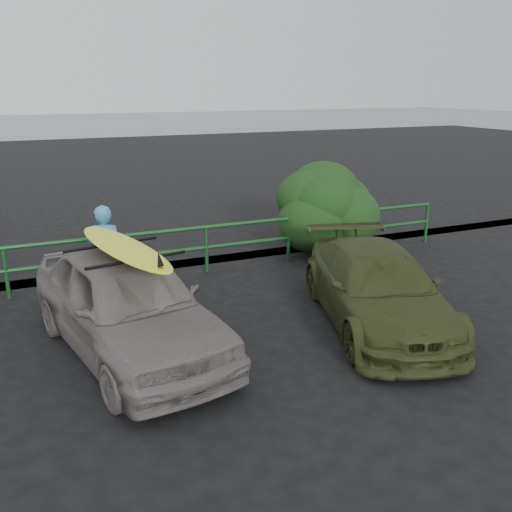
{
  "coord_description": "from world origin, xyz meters",
  "views": [
    {
      "loc": [
        -2.88,
        -6.24,
        3.91
      ],
      "look_at": [
        0.86,
        2.08,
        1.17
      ],
      "focal_mm": 40.0,
      "sensor_mm": 36.0,
      "label": 1
    }
  ],
  "objects_px": {
    "sedan": "(127,303)",
    "man": "(105,254)",
    "guardrail": "(161,254)",
    "olive_vehicle": "(377,288)",
    "surfboard": "(123,247)"
  },
  "relations": [
    {
      "from": "sedan",
      "to": "olive_vehicle",
      "type": "xyz_separation_m",
      "value": [
        4.06,
        -0.65,
        -0.14
      ]
    },
    {
      "from": "olive_vehicle",
      "to": "man",
      "type": "height_order",
      "value": "man"
    },
    {
      "from": "guardrail",
      "to": "sedan",
      "type": "height_order",
      "value": "sedan"
    },
    {
      "from": "guardrail",
      "to": "olive_vehicle",
      "type": "distance_m",
      "value": 4.69
    },
    {
      "from": "olive_vehicle",
      "to": "man",
      "type": "xyz_separation_m",
      "value": [
        -3.96,
        2.96,
        0.28
      ]
    },
    {
      "from": "guardrail",
      "to": "sedan",
      "type": "distance_m",
      "value": 3.49
    },
    {
      "from": "sedan",
      "to": "man",
      "type": "distance_m",
      "value": 2.32
    },
    {
      "from": "man",
      "to": "surfboard",
      "type": "bearing_deg",
      "value": 105.21
    },
    {
      "from": "sedan",
      "to": "man",
      "type": "relative_size",
      "value": 2.49
    },
    {
      "from": "sedan",
      "to": "guardrail",
      "type": "bearing_deg",
      "value": 56.66
    },
    {
      "from": "guardrail",
      "to": "man",
      "type": "bearing_deg",
      "value": -145.52
    },
    {
      "from": "guardrail",
      "to": "olive_vehicle",
      "type": "relative_size",
      "value": 3.16
    },
    {
      "from": "sedan",
      "to": "surfboard",
      "type": "height_order",
      "value": "surfboard"
    },
    {
      "from": "olive_vehicle",
      "to": "man",
      "type": "relative_size",
      "value": 2.41
    },
    {
      "from": "sedan",
      "to": "olive_vehicle",
      "type": "distance_m",
      "value": 4.11
    }
  ]
}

